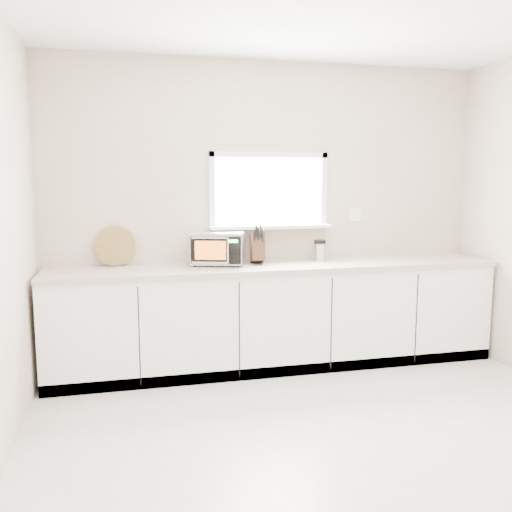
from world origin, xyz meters
name	(u,v)px	position (x,y,z in m)	size (l,w,h in m)	color
ground	(353,460)	(0.00, 0.00, 0.00)	(4.00, 4.00, 0.00)	beige
back_wall	(268,211)	(0.00, 2.00, 1.36)	(4.00, 0.17, 2.70)	beige
cabinets	(277,318)	(0.00, 1.70, 0.44)	(3.92, 0.60, 0.88)	white
countertop	(277,267)	(0.00, 1.69, 0.90)	(3.92, 0.64, 0.04)	#BDAE9C
microwave	(219,247)	(-0.50, 1.81, 1.07)	(0.52, 0.46, 0.29)	black
knife_block	(257,247)	(-0.16, 1.78, 1.07)	(0.13, 0.24, 0.34)	#432318
cutting_board	(115,246)	(-1.37, 1.94, 1.09)	(0.34, 0.34, 0.02)	olive
coffee_grinder	(320,250)	(0.44, 1.82, 1.02)	(0.12, 0.12, 0.19)	#B6B8BE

